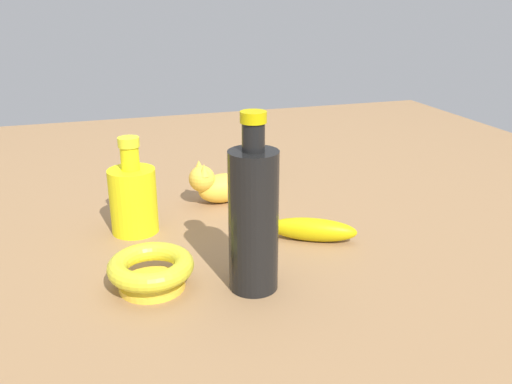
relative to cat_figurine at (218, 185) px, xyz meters
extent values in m
plane|color=#936D47|center=(-0.09, -0.06, -0.04)|extent=(2.00, 2.00, 0.00)
ellipsoid|color=yellow|center=(0.00, -0.01, -0.01)|extent=(0.08, 0.12, 0.06)
sphere|color=yellow|center=(-0.01, 0.04, 0.02)|extent=(0.06, 0.06, 0.06)
cone|color=yellow|center=(-0.02, 0.03, 0.04)|extent=(0.03, 0.03, 0.03)
cone|color=yellow|center=(0.01, 0.04, 0.04)|extent=(0.03, 0.03, 0.03)
ellipsoid|color=yellow|center=(0.01, -0.06, -0.02)|extent=(0.03, 0.05, 0.02)
cylinder|color=yellow|center=(-0.10, 0.19, 0.02)|extent=(0.09, 0.09, 0.12)
cylinder|color=yellow|center=(-0.10, 0.19, 0.11)|extent=(0.03, 0.03, 0.04)
cylinder|color=yellow|center=(-0.10, 0.19, 0.14)|extent=(0.04, 0.04, 0.02)
cylinder|color=#316E42|center=(0.15, -0.16, -0.02)|extent=(0.04, 0.04, 0.03)
cylinder|color=#DBA906|center=(0.15, -0.16, -0.01)|extent=(0.03, 0.03, 0.00)
cylinder|color=black|center=(0.15, -0.16, 0.00)|extent=(0.04, 0.04, 0.02)
ellipsoid|color=#CBB60B|center=(-0.24, -0.12, -0.02)|extent=(0.12, 0.16, 0.04)
cylinder|color=yellow|center=(-0.32, 0.18, -0.04)|extent=(0.10, 0.10, 0.01)
torus|color=gold|center=(-0.32, 0.18, 0.00)|extent=(0.13, 0.13, 0.03)
cylinder|color=black|center=(-0.37, 0.03, 0.07)|extent=(0.08, 0.08, 0.22)
cylinder|color=black|center=(-0.37, 0.03, 0.20)|extent=(0.03, 0.03, 0.04)
cylinder|color=#C5B007|center=(-0.37, 0.03, 0.23)|extent=(0.04, 0.04, 0.02)
camera|label=1|loc=(-1.08, 0.25, 0.39)|focal=38.32mm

